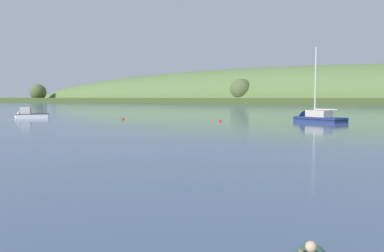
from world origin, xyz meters
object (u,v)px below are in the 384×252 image
Objects in this scene: sailboat_far_left at (314,119)px; mooring_buoy_midchannel at (123,119)px; mooring_buoy_foreground at (220,121)px; fishing_boat_moored at (29,116)px.

mooring_buoy_midchannel is (-28.36, -9.37, -0.35)m from sailboat_far_left.
sailboat_far_left is 20.13× the size of mooring_buoy_foreground.
mooring_buoy_foreground is 0.93× the size of mooring_buoy_midchannel.
sailboat_far_left is 13.83m from mooring_buoy_foreground.
fishing_boat_moored is 16.90m from mooring_buoy_midchannel.
sailboat_far_left is at bearing 27.17° from mooring_buoy_foreground.
mooring_buoy_foreground is (32.03, 8.57, -0.42)m from fishing_boat_moored.
fishing_boat_moored is 9.22× the size of mooring_buoy_foreground.
mooring_buoy_foreground is 16.35m from mooring_buoy_midchannel.
mooring_buoy_midchannel is at bearing 153.17° from fishing_boat_moored.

